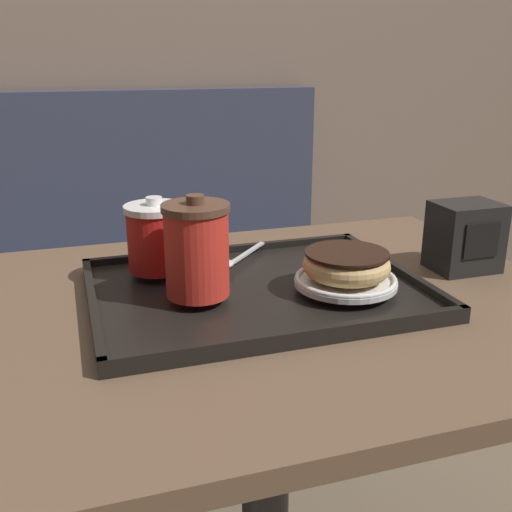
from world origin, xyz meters
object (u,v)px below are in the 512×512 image
(spoon, at_px, (234,260))
(napkin_dispenser, at_px, (465,237))
(coffee_cup_front, at_px, (197,250))
(coffee_cup_rear, at_px, (156,237))
(donut_chocolate_glazed, at_px, (346,264))

(spoon, xyz_separation_m, napkin_dispenser, (0.39, -0.09, 0.03))
(coffee_cup_front, bearing_deg, coffee_cup_rear, 107.32)
(coffee_cup_rear, height_order, donut_chocolate_glazed, coffee_cup_rear)
(coffee_cup_rear, distance_m, napkin_dispenser, 0.52)
(coffee_cup_rear, xyz_separation_m, donut_chocolate_glazed, (0.26, -0.16, -0.02))
(spoon, distance_m, napkin_dispenser, 0.40)
(donut_chocolate_glazed, bearing_deg, coffee_cup_rear, 148.82)
(coffee_cup_front, height_order, spoon, coffee_cup_front)
(donut_chocolate_glazed, xyz_separation_m, napkin_dispenser, (0.25, 0.06, 0.00))
(coffee_cup_front, xyz_separation_m, donut_chocolate_glazed, (0.22, -0.03, -0.03))
(coffee_cup_rear, height_order, spoon, coffee_cup_rear)
(coffee_cup_front, relative_size, donut_chocolate_glazed, 1.12)
(napkin_dispenser, bearing_deg, coffee_cup_rear, 169.50)
(spoon, height_order, napkin_dispenser, napkin_dispenser)
(coffee_cup_front, bearing_deg, donut_chocolate_glazed, -7.97)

